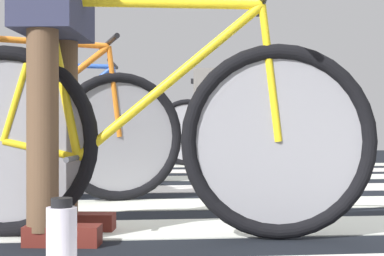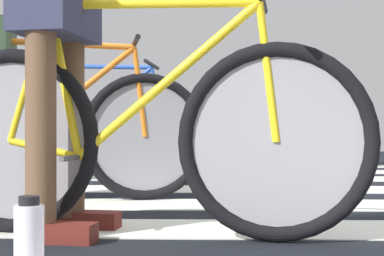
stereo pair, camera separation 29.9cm
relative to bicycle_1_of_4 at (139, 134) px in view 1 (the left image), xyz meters
name	(u,v)px [view 1 (the left image)]	position (x,y,z in m)	size (l,w,h in m)	color
ground	(225,209)	(0.45, 0.77, -0.40)	(18.00, 14.00, 0.02)	black
crosswalk_markings	(204,203)	(0.36, 0.92, -0.38)	(5.32, 6.52, 0.00)	silver
bicycle_1_of_4	(139,134)	(0.00, 0.00, 0.00)	(1.73, 0.53, 0.93)	black
cyclist_1_of_4	(55,58)	(-0.31, 0.05, 0.28)	(0.36, 0.44, 1.03)	brown
bicycle_2_of_4	(23,132)	(-0.59, 0.98, 0.00)	(1.71, 0.56, 0.93)	black
bicycle_3_of_4	(51,131)	(-0.61, 2.18, 0.00)	(1.74, 0.52, 0.93)	black
bicycle_4_of_4	(235,130)	(1.08, 3.94, 0.00)	(1.72, 0.55, 0.93)	black
cyclist_4_of_4	(206,104)	(0.77, 3.99, 0.28)	(0.38, 0.44, 1.03)	brown
water_bottle	(62,245)	(-0.21, -0.63, -0.28)	(0.08, 0.08, 0.23)	white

